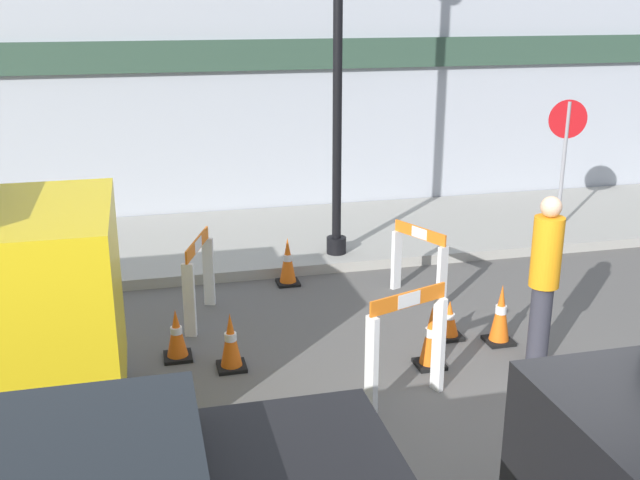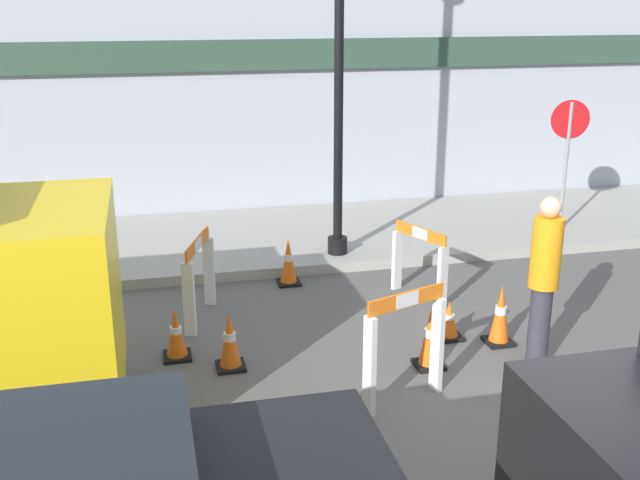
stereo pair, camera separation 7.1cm
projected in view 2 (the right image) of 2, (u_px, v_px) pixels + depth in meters
The scene contains 14 objects.
ground_plane at pixel (553, 441), 6.56m from camera, with size 60.00×60.00×0.00m, color #565451.
sidewalk_slab at pixel (360, 232), 12.15m from camera, with size 18.00×3.12×0.15m.
storefront_facade at pixel (336, 56), 12.84m from camera, with size 18.00×0.22×5.50m.
stop_sign at pixel (568, 144), 11.60m from camera, with size 0.59×0.15×2.08m.
barricade_0 at pixel (419, 260), 9.52m from camera, with size 0.48×0.86×0.95m.
barricade_1 at pixel (199, 275), 8.87m from camera, with size 0.45×0.98×1.03m.
barricade_2 at pixel (405, 344), 7.01m from camera, with size 0.87×0.43×1.13m.
traffic_cone_0 at pixel (176, 335), 7.98m from camera, with size 0.30×0.30×0.57m.
traffic_cone_1 at pixel (230, 342), 7.76m from camera, with size 0.30×0.30×0.63m.
traffic_cone_2 at pixel (449, 321), 8.47m from camera, with size 0.30×0.30×0.45m.
traffic_cone_3 at pixel (288, 262), 10.06m from camera, with size 0.30×0.30×0.66m.
traffic_cone_4 at pixel (500, 315), 8.31m from camera, with size 0.30×0.30×0.70m.
traffic_cone_5 at pixel (430, 338), 7.78m from camera, with size 0.30×0.30×0.67m.
person_worker at pixel (544, 276), 7.61m from camera, with size 0.42×0.42×1.83m.
Camera 2 is at (-3.30, -5.07, 3.69)m, focal length 42.00 mm.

